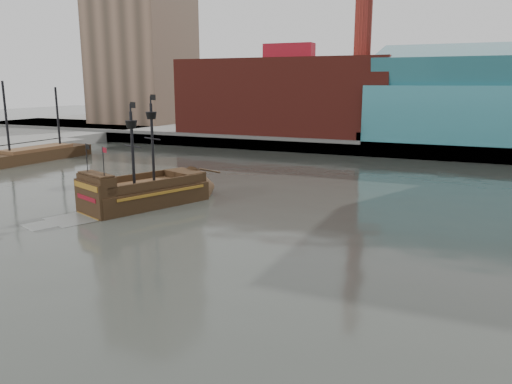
% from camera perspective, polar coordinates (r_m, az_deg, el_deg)
% --- Properties ---
extents(ground, '(400.00, 400.00, 0.00)m').
position_cam_1_polar(ground, '(29.65, -4.97, -12.36)').
color(ground, '#272924').
rests_on(ground, ground).
extents(promenade_far, '(220.00, 60.00, 2.00)m').
position_cam_1_polar(promenade_far, '(116.83, 17.37, 6.19)').
color(promenade_far, slate).
rests_on(promenade_far, ground).
extents(seawall, '(220.00, 1.00, 2.60)m').
position_cam_1_polar(seawall, '(87.73, 15.08, 4.66)').
color(seawall, '#4C4C49').
rests_on(seawall, ground).
extents(skyline, '(149.00, 45.00, 62.00)m').
position_cam_1_polar(skyline, '(109.07, 20.56, 18.00)').
color(skyline, brown).
rests_on(skyline, promenade_far).
extents(pirate_ship, '(10.43, 16.75, 12.07)m').
position_cam_1_polar(pirate_ship, '(52.62, -12.70, -0.34)').
color(pirate_ship, black).
rests_on(pirate_ship, ground).
extents(docked_vessel, '(5.32, 19.76, 13.31)m').
position_cam_1_polar(docked_vessel, '(88.76, -23.75, 3.83)').
color(docked_vessel, black).
rests_on(docked_vessel, ground).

